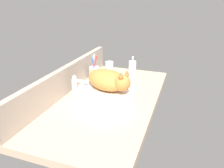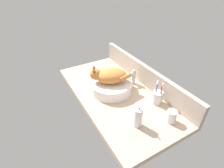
% 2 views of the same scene
% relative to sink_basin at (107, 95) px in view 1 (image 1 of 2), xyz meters
% --- Properties ---
extents(ground_plane, '(1.15, 0.58, 0.04)m').
position_rel_sink_basin_xyz_m(ground_plane, '(0.05, 0.02, -0.06)').
color(ground_plane, tan).
extents(backsplash_panel, '(1.15, 0.04, 0.17)m').
position_rel_sink_basin_xyz_m(backsplash_panel, '(0.05, 0.29, 0.04)').
color(backsplash_panel, '#AD9E8E').
rests_on(backsplash_panel, ground_plane).
extents(sink_basin, '(0.34, 0.34, 0.08)m').
position_rel_sink_basin_xyz_m(sink_basin, '(0.00, 0.00, 0.00)').
color(sink_basin, white).
rests_on(sink_basin, ground_plane).
extents(cat, '(0.26, 0.30, 0.14)m').
position_rel_sink_basin_xyz_m(cat, '(-0.01, -0.01, 0.10)').
color(cat, orange).
rests_on(cat, sink_basin).
extents(faucet, '(0.04, 0.12, 0.14)m').
position_rel_sink_basin_xyz_m(faucet, '(0.01, 0.20, 0.03)').
color(faucet, silver).
rests_on(faucet, ground_plane).
extents(soap_dispenser, '(0.05, 0.05, 0.17)m').
position_rel_sink_basin_xyz_m(soap_dispenser, '(0.41, -0.04, 0.03)').
color(soap_dispenser, silver).
rests_on(soap_dispenser, ground_plane).
extents(toothbrush_cup, '(0.08, 0.08, 0.19)m').
position_rel_sink_basin_xyz_m(toothbrush_cup, '(0.31, 0.22, 0.01)').
color(toothbrush_cup, silver).
rests_on(toothbrush_cup, ground_plane).
extents(water_glass, '(0.06, 0.06, 0.09)m').
position_rel_sink_basin_xyz_m(water_glass, '(0.49, 0.17, -0.00)').
color(water_glass, white).
rests_on(water_glass, ground_plane).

